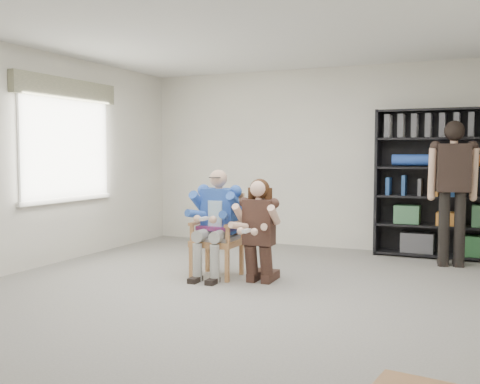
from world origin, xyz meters
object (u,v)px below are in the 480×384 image
at_px(seated_man, 217,223).
at_px(kneeling_woman, 258,232).
at_px(standing_man, 453,195).
at_px(bookshelf, 441,184).
at_px(armchair, 217,235).

relative_size(seated_man, kneeling_woman, 1.09).
distance_m(kneeling_woman, standing_man, 2.74).
distance_m(seated_man, bookshelf, 3.36).
bearing_deg(armchair, seated_man, 0.00).
distance_m(seated_man, standing_man, 3.11).
xyz_separation_m(kneeling_woman, bookshelf, (1.76, 2.50, 0.46)).
height_order(armchair, standing_man, standing_man).
bearing_deg(armchair, standing_man, 33.63).
distance_m(armchair, standing_man, 3.12).
bearing_deg(kneeling_woman, armchair, 166.69).
distance_m(armchair, seated_man, 0.15).
distance_m(kneeling_woman, bookshelf, 3.09).
xyz_separation_m(armchair, kneeling_woman, (0.58, -0.12, 0.09)).
relative_size(seated_man, bookshelf, 0.62).
bearing_deg(bookshelf, armchair, -134.54).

